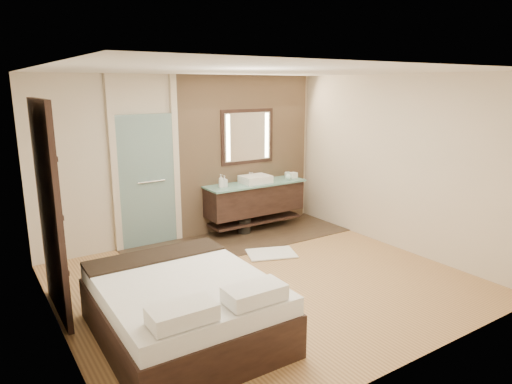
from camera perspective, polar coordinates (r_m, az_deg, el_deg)
floor at (r=6.15m, az=1.07°, el=-11.08°), size 5.00×5.00×0.00m
tile_strip at (r=7.70m, az=-1.96°, el=-5.93°), size 3.80×1.30×0.01m
stone_wall at (r=8.15m, az=-1.26°, el=4.87°), size 2.60×0.08×2.70m
vanity at (r=8.05m, az=-0.13°, el=-0.80°), size 1.85×0.55×0.88m
mirror_unit at (r=8.06m, az=-1.07°, el=6.94°), size 1.06×0.04×0.96m
frosted_door at (r=7.38m, az=-13.51°, el=2.01°), size 1.10×0.12×2.70m
shoji_partition at (r=5.44m, az=-24.38°, el=-2.04°), size 0.06×1.20×2.40m
bed at (r=4.86m, az=-9.01°, el=-14.00°), size 1.63×2.03×0.77m
bath_mat at (r=7.05m, az=1.91°, el=-7.68°), size 0.85×0.72×0.02m
waste_bin at (r=7.98m, az=-1.47°, el=-4.25°), size 0.23×0.23×0.27m
tissue_box at (r=8.42m, az=4.67°, el=2.11°), size 0.12×0.12×0.10m
soap_bottle_a at (r=7.59m, az=-4.40°, el=1.37°), size 0.09×0.09×0.22m
soap_bottle_b at (r=7.66m, az=-3.97°, el=1.35°), size 0.10×0.10×0.19m
soap_bottle_c at (r=8.23m, az=4.07°, el=2.02°), size 0.13×0.13×0.15m
cup at (r=8.52m, az=3.97°, el=2.21°), size 0.15×0.15×0.09m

